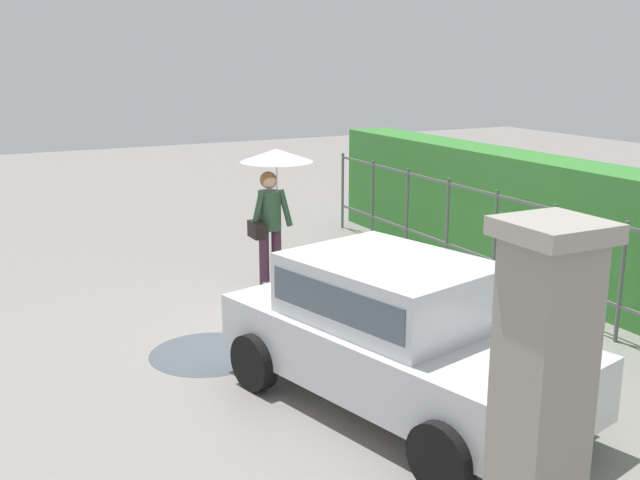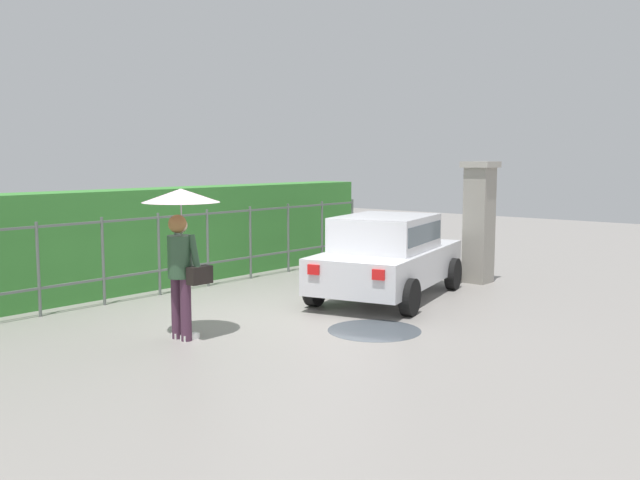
# 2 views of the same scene
# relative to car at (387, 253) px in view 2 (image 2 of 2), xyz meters

# --- Properties ---
(ground_plane) EXTENTS (40.00, 40.00, 0.00)m
(ground_plane) POSITION_rel_car_xyz_m (-2.13, 0.56, -0.80)
(ground_plane) COLOR gray
(car) EXTENTS (3.99, 2.55, 1.48)m
(car) POSITION_rel_car_xyz_m (0.00, 0.00, 0.00)
(car) COLOR silver
(car) RESTS_ON ground
(pedestrian) EXTENTS (1.06, 1.06, 2.07)m
(pedestrian) POSITION_rel_car_xyz_m (-4.14, 0.53, 0.75)
(pedestrian) COLOR #47283D
(pedestrian) RESTS_ON ground
(gate_pillar) EXTENTS (0.60, 0.60, 2.42)m
(gate_pillar) POSITION_rel_car_xyz_m (2.48, -0.49, 0.44)
(gate_pillar) COLOR gray
(gate_pillar) RESTS_ON ground
(fence_section) EXTENTS (10.37, 0.05, 1.50)m
(fence_section) POSITION_rel_car_xyz_m (-1.90, 3.30, 0.02)
(fence_section) COLOR #59605B
(fence_section) RESTS_ON ground
(hedge_row) EXTENTS (11.32, 0.90, 1.90)m
(hedge_row) POSITION_rel_car_xyz_m (-1.90, 4.17, 0.15)
(hedge_row) COLOR #387F33
(hedge_row) RESTS_ON ground
(puddle_near) EXTENTS (1.36, 1.36, 0.00)m
(puddle_near) POSITION_rel_car_xyz_m (-2.08, -1.23, -0.80)
(puddle_near) COLOR #4C545B
(puddle_near) RESTS_ON ground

